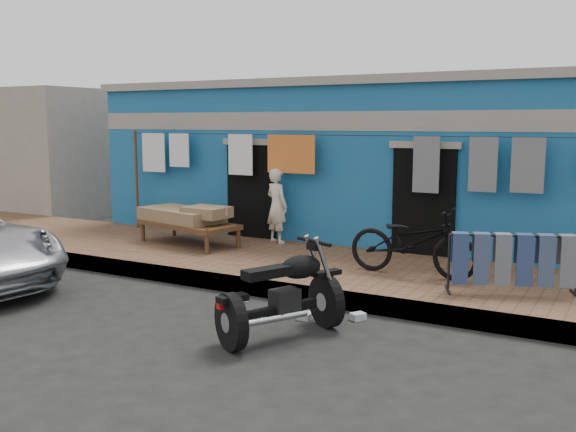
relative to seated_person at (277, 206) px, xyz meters
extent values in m
plane|color=black|center=(1.47, -4.20, -0.96)|extent=(80.00, 80.00, 0.00)
cube|color=brown|center=(1.47, -1.20, -0.83)|extent=(28.00, 3.00, 0.25)
cube|color=gray|center=(1.47, -2.65, -0.83)|extent=(28.00, 0.10, 0.25)
cube|color=#19588F|center=(1.47, 2.80, 0.64)|extent=(12.00, 5.00, 3.20)
cube|color=#9E9384|center=(1.47, 0.36, 1.59)|extent=(12.00, 0.14, 0.35)
cube|color=#9E9384|center=(1.47, 2.80, 2.32)|extent=(12.20, 5.20, 0.16)
cube|color=black|center=(-0.73, 0.28, 0.09)|extent=(1.10, 0.10, 2.10)
cube|color=black|center=(2.77, 0.28, 0.09)|extent=(1.10, 0.10, 2.10)
cube|color=#9E9384|center=(-9.53, 2.80, 0.74)|extent=(6.00, 5.00, 3.40)
cylinder|color=brown|center=(-3.53, 0.05, 0.34)|extent=(0.06, 0.06, 2.10)
cylinder|color=black|center=(1.47, 0.05, 1.34)|extent=(10.00, 0.01, 0.01)
cube|color=silver|center=(-3.03, 0.05, 0.94)|extent=(0.60, 0.02, 0.81)
cube|color=silver|center=(-2.35, 0.05, 1.00)|extent=(0.50, 0.02, 0.68)
cube|color=silver|center=(-0.85, 0.05, 0.95)|extent=(0.55, 0.02, 0.79)
cube|color=#CC4C26|center=(0.28, 0.05, 0.99)|extent=(1.00, 0.02, 0.71)
cube|color=slate|center=(2.86, 0.05, 0.87)|extent=(0.45, 0.02, 0.94)
cube|color=slate|center=(3.79, 0.05, 0.90)|extent=(0.45, 0.02, 0.88)
cube|color=slate|center=(4.47, 0.05, 0.91)|extent=(0.50, 0.02, 0.86)
imported|color=beige|center=(0.00, 0.00, 0.00)|extent=(0.60, 0.50, 1.41)
imported|color=black|center=(3.10, -1.31, -0.08)|extent=(1.96, 0.71, 1.26)
cube|color=silver|center=(1.16, -3.00, -0.92)|extent=(0.21, 0.20, 0.07)
cube|color=silver|center=(2.95, -3.00, -0.91)|extent=(0.21, 0.23, 0.09)
cube|color=silver|center=(2.34, -3.29, -0.92)|extent=(0.17, 0.21, 0.08)
camera|label=1|loc=(6.05, -10.43, 1.58)|focal=40.00mm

